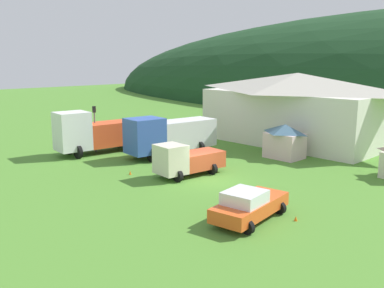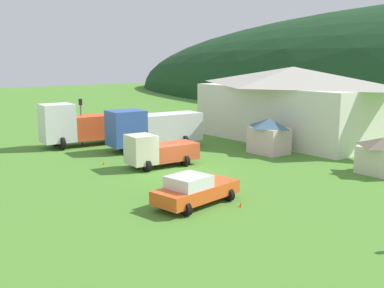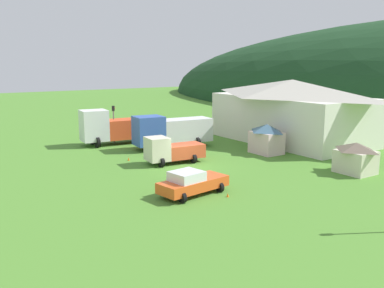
{
  "view_description": "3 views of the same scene",
  "coord_description": "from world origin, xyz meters",
  "px_view_note": "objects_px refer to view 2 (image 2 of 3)",
  "views": [
    {
      "loc": [
        19.15,
        -20.06,
        8.06
      ],
      "look_at": [
        -2.29,
        0.23,
        2.14
      ],
      "focal_mm": 39.78,
      "sensor_mm": 36.0,
      "label": 1
    },
    {
      "loc": [
        24.43,
        -18.38,
        7.51
      ],
      "look_at": [
        -0.35,
        1.12,
        1.7
      ],
      "focal_mm": 43.56,
      "sensor_mm": 36.0,
      "label": 2
    },
    {
      "loc": [
        28.77,
        -18.68,
        8.64
      ],
      "look_at": [
        -1.37,
        1.13,
        1.63
      ],
      "focal_mm": 39.7,
      "sensor_mm": 36.0,
      "label": 3
    }
  ],
  "objects_px": {
    "play_shed_cream": "(383,155)",
    "heavy_rig_white": "(82,125)",
    "depot_building": "(292,102)",
    "traffic_light_west": "(81,117)",
    "traffic_cone_near_pickup": "(104,165)",
    "light_truck_cream": "(157,150)",
    "service_pickup_orange": "(195,190)",
    "traffic_cone_mid_row": "(241,207)",
    "box_truck_blue": "(152,128)",
    "play_shed_pink": "(269,135)"
  },
  "relations": [
    {
      "from": "play_shed_cream",
      "to": "play_shed_pink",
      "type": "xyz_separation_m",
      "value": [
        -9.27,
        -0.78,
        0.19
      ]
    },
    {
      "from": "depot_building",
      "to": "traffic_cone_near_pickup",
      "type": "bearing_deg",
      "value": -93.57
    },
    {
      "from": "play_shed_cream",
      "to": "heavy_rig_white",
      "type": "xyz_separation_m",
      "value": [
        -21.64,
        -10.99,
        0.58
      ]
    },
    {
      "from": "box_truck_blue",
      "to": "service_pickup_orange",
      "type": "distance_m",
      "value": 15.61
    },
    {
      "from": "service_pickup_orange",
      "to": "traffic_cone_near_pickup",
      "type": "height_order",
      "value": "service_pickup_orange"
    },
    {
      "from": "play_shed_cream",
      "to": "box_truck_blue",
      "type": "relative_size",
      "value": 0.35
    },
    {
      "from": "service_pickup_orange",
      "to": "traffic_cone_near_pickup",
      "type": "bearing_deg",
      "value": -102.53
    },
    {
      "from": "box_truck_blue",
      "to": "traffic_cone_mid_row",
      "type": "distance_m",
      "value": 16.64
    },
    {
      "from": "light_truck_cream",
      "to": "traffic_light_west",
      "type": "bearing_deg",
      "value": -82.64
    },
    {
      "from": "light_truck_cream",
      "to": "service_pickup_orange",
      "type": "bearing_deg",
      "value": 73.41
    },
    {
      "from": "heavy_rig_white",
      "to": "traffic_cone_near_pickup",
      "type": "distance_m",
      "value": 8.36
    },
    {
      "from": "depot_building",
      "to": "traffic_light_west",
      "type": "bearing_deg",
      "value": -119.42
    },
    {
      "from": "traffic_cone_near_pickup",
      "to": "light_truck_cream",
      "type": "bearing_deg",
      "value": 41.74
    },
    {
      "from": "play_shed_pink",
      "to": "heavy_rig_white",
      "type": "height_order",
      "value": "heavy_rig_white"
    },
    {
      "from": "depot_building",
      "to": "heavy_rig_white",
      "type": "distance_m",
      "value": 19.23
    },
    {
      "from": "depot_building",
      "to": "traffic_cone_near_pickup",
      "type": "xyz_separation_m",
      "value": [
        -1.18,
        -18.98,
        -3.48
      ]
    },
    {
      "from": "traffic_cone_mid_row",
      "to": "play_shed_cream",
      "type": "bearing_deg",
      "value": 86.52
    },
    {
      "from": "light_truck_cream",
      "to": "traffic_cone_mid_row",
      "type": "bearing_deg",
      "value": 85.81
    },
    {
      "from": "heavy_rig_white",
      "to": "play_shed_cream",
      "type": "bearing_deg",
      "value": 122.37
    },
    {
      "from": "play_shed_pink",
      "to": "box_truck_blue",
      "type": "relative_size",
      "value": 0.37
    },
    {
      "from": "light_truck_cream",
      "to": "service_pickup_orange",
      "type": "height_order",
      "value": "light_truck_cream"
    },
    {
      "from": "traffic_cone_mid_row",
      "to": "depot_building",
      "type": "bearing_deg",
      "value": 123.32
    },
    {
      "from": "heavy_rig_white",
      "to": "traffic_light_west",
      "type": "distance_m",
      "value": 0.77
    },
    {
      "from": "play_shed_pink",
      "to": "traffic_light_west",
      "type": "bearing_deg",
      "value": -141.59
    },
    {
      "from": "depot_building",
      "to": "traffic_cone_mid_row",
      "type": "distance_m",
      "value": 21.83
    },
    {
      "from": "light_truck_cream",
      "to": "service_pickup_orange",
      "type": "relative_size",
      "value": 1.02
    },
    {
      "from": "traffic_light_west",
      "to": "light_truck_cream",
      "type": "bearing_deg",
      "value": 2.22
    },
    {
      "from": "box_truck_blue",
      "to": "light_truck_cream",
      "type": "xyz_separation_m",
      "value": [
        5.7,
        -3.32,
        -0.65
      ]
    },
    {
      "from": "depot_building",
      "to": "light_truck_cream",
      "type": "xyz_separation_m",
      "value": [
        1.77,
        -16.35,
        -2.31
      ]
    },
    {
      "from": "light_truck_cream",
      "to": "service_pickup_orange",
      "type": "distance_m",
      "value": 9.03
    },
    {
      "from": "depot_building",
      "to": "box_truck_blue",
      "type": "bearing_deg",
      "value": -106.81
    },
    {
      "from": "play_shed_pink",
      "to": "depot_building",
      "type": "bearing_deg",
      "value": 116.36
    },
    {
      "from": "play_shed_cream",
      "to": "box_truck_blue",
      "type": "height_order",
      "value": "box_truck_blue"
    },
    {
      "from": "play_shed_cream",
      "to": "service_pickup_orange",
      "type": "xyz_separation_m",
      "value": [
        -2.43,
        -13.81,
        -0.43
      ]
    },
    {
      "from": "service_pickup_orange",
      "to": "traffic_cone_near_pickup",
      "type": "relative_size",
      "value": 8.64
    },
    {
      "from": "play_shed_cream",
      "to": "play_shed_pink",
      "type": "height_order",
      "value": "play_shed_pink"
    },
    {
      "from": "play_shed_cream",
      "to": "service_pickup_orange",
      "type": "relative_size",
      "value": 0.56
    },
    {
      "from": "service_pickup_orange",
      "to": "traffic_cone_mid_row",
      "type": "bearing_deg",
      "value": 126.03
    },
    {
      "from": "light_truck_cream",
      "to": "traffic_cone_near_pickup",
      "type": "relative_size",
      "value": 8.79
    },
    {
      "from": "light_truck_cream",
      "to": "traffic_light_west",
      "type": "distance_m",
      "value": 11.32
    },
    {
      "from": "box_truck_blue",
      "to": "light_truck_cream",
      "type": "distance_m",
      "value": 6.63
    },
    {
      "from": "play_shed_cream",
      "to": "heavy_rig_white",
      "type": "bearing_deg",
      "value": -153.07
    },
    {
      "from": "light_truck_cream",
      "to": "traffic_cone_mid_row",
      "type": "height_order",
      "value": "light_truck_cream"
    },
    {
      "from": "box_truck_blue",
      "to": "heavy_rig_white",
      "type": "bearing_deg",
      "value": -47.51
    },
    {
      "from": "traffic_cone_near_pickup",
      "to": "traffic_cone_mid_row",
      "type": "xyz_separation_m",
      "value": [
        13.02,
        0.98,
        0.0
      ]
    },
    {
      "from": "traffic_cone_near_pickup",
      "to": "service_pickup_orange",
      "type": "bearing_deg",
      "value": -3.59
    },
    {
      "from": "depot_building",
      "to": "light_truck_cream",
      "type": "relative_size",
      "value": 3.45
    },
    {
      "from": "play_shed_cream",
      "to": "light_truck_cream",
      "type": "relative_size",
      "value": 0.55
    },
    {
      "from": "light_truck_cream",
      "to": "traffic_light_west",
      "type": "relative_size",
      "value": 1.29
    },
    {
      "from": "traffic_light_west",
      "to": "traffic_cone_near_pickup",
      "type": "relative_size",
      "value": 6.82
    }
  ]
}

